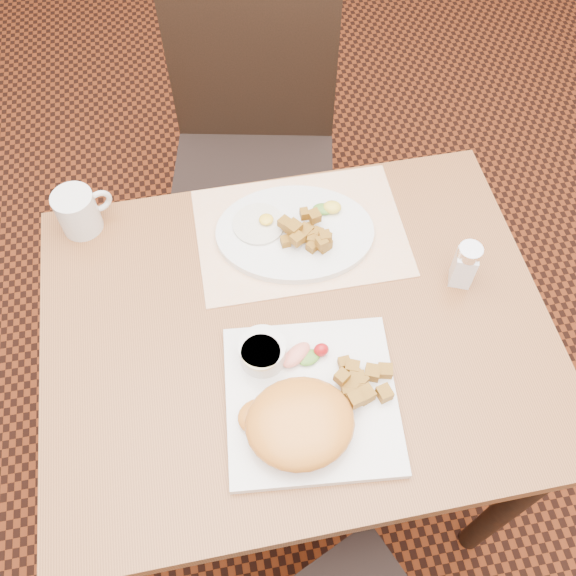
{
  "coord_description": "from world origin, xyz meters",
  "views": [
    {
      "loc": [
        -0.12,
        -0.53,
        1.75
      ],
      "look_at": [
        -0.01,
        0.04,
        0.82
      ],
      "focal_mm": 40.0,
      "sensor_mm": 36.0,
      "label": 1
    }
  ],
  "objects_px": {
    "chair_far": "(253,143)",
    "salt_shaker": "(465,264)",
    "coffee_mug": "(79,211)",
    "table": "(297,355)",
    "plate_oval": "(295,233)",
    "plate_square": "(311,400)"
  },
  "relations": [
    {
      "from": "chair_far",
      "to": "plate_square",
      "type": "xyz_separation_m",
      "value": [
        -0.02,
        -0.81,
        0.22
      ]
    },
    {
      "from": "table",
      "to": "chair_far",
      "type": "bearing_deg",
      "value": 88.34
    },
    {
      "from": "salt_shaker",
      "to": "coffee_mug",
      "type": "relative_size",
      "value": 0.93
    },
    {
      "from": "plate_oval",
      "to": "plate_square",
      "type": "bearing_deg",
      "value": -96.73
    },
    {
      "from": "plate_square",
      "to": "salt_shaker",
      "type": "relative_size",
      "value": 2.8
    },
    {
      "from": "table",
      "to": "coffee_mug",
      "type": "height_order",
      "value": "coffee_mug"
    },
    {
      "from": "chair_far",
      "to": "coffee_mug",
      "type": "distance_m",
      "value": 0.59
    },
    {
      "from": "chair_far",
      "to": "coffee_mug",
      "type": "relative_size",
      "value": 9.04
    },
    {
      "from": "chair_far",
      "to": "plate_oval",
      "type": "relative_size",
      "value": 3.19
    },
    {
      "from": "chair_far",
      "to": "coffee_mug",
      "type": "xyz_separation_m",
      "value": [
        -0.38,
        -0.36,
        0.25
      ]
    },
    {
      "from": "plate_oval",
      "to": "salt_shaker",
      "type": "bearing_deg",
      "value": -29.25
    },
    {
      "from": "chair_far",
      "to": "coffee_mug",
      "type": "bearing_deg",
      "value": 55.63
    },
    {
      "from": "table",
      "to": "salt_shaker",
      "type": "distance_m",
      "value": 0.35
    },
    {
      "from": "plate_oval",
      "to": "chair_far",
      "type": "bearing_deg",
      "value": 91.84
    },
    {
      "from": "chair_far",
      "to": "salt_shaker",
      "type": "xyz_separation_m",
      "value": [
        0.29,
        -0.62,
        0.26
      ]
    },
    {
      "from": "coffee_mug",
      "to": "plate_oval",
      "type": "bearing_deg",
      "value": -14.61
    },
    {
      "from": "table",
      "to": "plate_oval",
      "type": "xyz_separation_m",
      "value": [
        0.03,
        0.2,
        0.12
      ]
    },
    {
      "from": "coffee_mug",
      "to": "table",
      "type": "bearing_deg",
      "value": -39.58
    },
    {
      "from": "salt_shaker",
      "to": "chair_far",
      "type": "bearing_deg",
      "value": 115.22
    },
    {
      "from": "table",
      "to": "plate_oval",
      "type": "height_order",
      "value": "plate_oval"
    },
    {
      "from": "plate_square",
      "to": "table",
      "type": "bearing_deg",
      "value": 87.72
    },
    {
      "from": "chair_far",
      "to": "coffee_mug",
      "type": "height_order",
      "value": "chair_far"
    }
  ]
}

